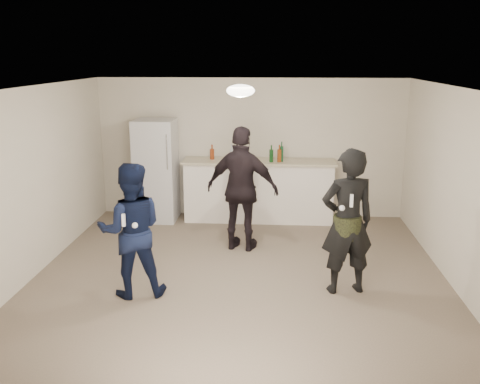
# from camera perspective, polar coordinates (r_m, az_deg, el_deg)

# --- Properties ---
(floor) EXTENTS (6.00, 6.00, 0.00)m
(floor) POSITION_cam_1_polar(r_m,az_deg,el_deg) (7.17, -0.11, -9.33)
(floor) COLOR #6B5B4C
(floor) RESTS_ON ground
(ceiling) EXTENTS (6.00, 6.00, 0.00)m
(ceiling) POSITION_cam_1_polar(r_m,az_deg,el_deg) (6.57, -0.12, 11.03)
(ceiling) COLOR silver
(ceiling) RESTS_ON wall_back
(wall_back) EXTENTS (6.00, 0.00, 6.00)m
(wall_back) POSITION_cam_1_polar(r_m,az_deg,el_deg) (9.70, 1.15, 4.70)
(wall_back) COLOR beige
(wall_back) RESTS_ON floor
(wall_front) EXTENTS (6.00, 0.00, 6.00)m
(wall_front) POSITION_cam_1_polar(r_m,az_deg,el_deg) (3.94, -3.27, -10.25)
(wall_front) COLOR beige
(wall_front) RESTS_ON floor
(wall_left) EXTENTS (0.00, 6.00, 6.00)m
(wall_left) POSITION_cam_1_polar(r_m,az_deg,el_deg) (7.48, -21.64, 0.72)
(wall_left) COLOR beige
(wall_left) RESTS_ON floor
(wall_right) EXTENTS (0.00, 6.00, 6.00)m
(wall_right) POSITION_cam_1_polar(r_m,az_deg,el_deg) (7.13, 22.53, -0.00)
(wall_right) COLOR beige
(wall_right) RESTS_ON floor
(counter) EXTENTS (2.60, 0.56, 1.05)m
(counter) POSITION_cam_1_polar(r_m,az_deg,el_deg) (9.52, 2.00, 0.04)
(counter) COLOR white
(counter) RESTS_ON floor
(counter_top) EXTENTS (2.68, 0.64, 0.04)m
(counter_top) POSITION_cam_1_polar(r_m,az_deg,el_deg) (9.40, 2.03, 3.26)
(counter_top) COLOR beige
(counter_top) RESTS_ON counter
(fridge) EXTENTS (0.70, 0.70, 1.80)m
(fridge) POSITION_cam_1_polar(r_m,az_deg,el_deg) (9.60, -8.92, 2.30)
(fridge) COLOR silver
(fridge) RESTS_ON floor
(fridge_handle) EXTENTS (0.02, 0.02, 0.60)m
(fridge_handle) POSITION_cam_1_polar(r_m,az_deg,el_deg) (9.11, -7.80, 4.25)
(fridge_handle) COLOR silver
(fridge_handle) RESTS_ON fridge
(ceiling_dome) EXTENTS (0.36, 0.36, 0.16)m
(ceiling_dome) POSITION_cam_1_polar(r_m,az_deg,el_deg) (6.88, 0.06, 10.76)
(ceiling_dome) COLOR white
(ceiling_dome) RESTS_ON ceiling
(shaker) EXTENTS (0.08, 0.08, 0.17)m
(shaker) POSITION_cam_1_polar(r_m,az_deg,el_deg) (9.33, 0.38, 3.84)
(shaker) COLOR #BCBCC1
(shaker) RESTS_ON counter_top
(man) EXTENTS (0.94, 0.81, 1.66)m
(man) POSITION_cam_1_polar(r_m,az_deg,el_deg) (6.61, -11.54, -4.03)
(man) COLOR #101C44
(man) RESTS_ON floor
(woman) EXTENTS (0.75, 0.58, 1.83)m
(woman) POSITION_cam_1_polar(r_m,az_deg,el_deg) (6.66, 11.38, -3.14)
(woman) COLOR black
(woman) RESTS_ON floor
(camo_shorts) EXTENTS (0.34, 0.34, 0.28)m
(camo_shorts) POSITION_cam_1_polar(r_m,az_deg,el_deg) (6.68, 11.35, -3.66)
(camo_shorts) COLOR #2D3518
(camo_shorts) RESTS_ON woman
(spectator) EXTENTS (1.18, 0.72, 1.88)m
(spectator) POSITION_cam_1_polar(r_m,az_deg,el_deg) (7.98, 0.25, 0.29)
(spectator) COLOR black
(spectator) RESTS_ON floor
(remote_man) EXTENTS (0.04, 0.04, 0.15)m
(remote_man) POSITION_cam_1_polar(r_m,az_deg,el_deg) (6.28, -12.31, -2.95)
(remote_man) COLOR white
(remote_man) RESTS_ON man
(nunchuk_man) EXTENTS (0.07, 0.07, 0.07)m
(nunchuk_man) POSITION_cam_1_polar(r_m,az_deg,el_deg) (6.30, -11.15, -3.51)
(nunchuk_man) COLOR white
(nunchuk_man) RESTS_ON man
(remote_woman) EXTENTS (0.04, 0.04, 0.15)m
(remote_woman) POSITION_cam_1_polar(r_m,az_deg,el_deg) (6.33, 11.81, -0.91)
(remote_woman) COLOR white
(remote_woman) RESTS_ON woman
(nunchuk_woman) EXTENTS (0.07, 0.07, 0.07)m
(nunchuk_woman) POSITION_cam_1_polar(r_m,az_deg,el_deg) (6.37, 10.83, -1.70)
(nunchuk_woman) COLOR silver
(nunchuk_woman) RESTS_ON woman
(bottle_cluster) EXTENTS (1.30, 0.30, 0.27)m
(bottle_cluster) POSITION_cam_1_polar(r_m,az_deg,el_deg) (9.35, 1.74, 3.99)
(bottle_cluster) COLOR #124017
(bottle_cluster) RESTS_ON counter_top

